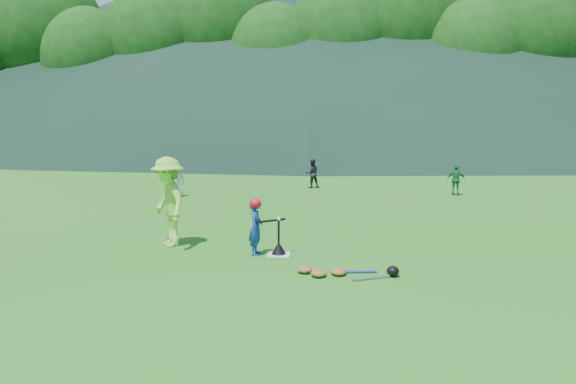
{
  "coord_description": "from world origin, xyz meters",
  "views": [
    {
      "loc": [
        1.0,
        -10.9,
        2.93
      ],
      "look_at": [
        0.0,
        2.5,
        0.9
      ],
      "focal_mm": 35.0,
      "sensor_mm": 36.0,
      "label": 1
    }
  ],
  "objects_px": {
    "batting_tee": "(279,249)",
    "equipment_pile": "(339,271)",
    "fielder_c": "(456,180)",
    "adult_coach": "(168,202)",
    "fielder_b": "(312,173)",
    "home_plate": "(279,254)",
    "fielder_a": "(177,180)",
    "batter_child": "(256,227)"
  },
  "relations": [
    {
      "from": "batting_tee",
      "to": "equipment_pile",
      "type": "distance_m",
      "value": 1.75
    },
    {
      "from": "fielder_c",
      "to": "batting_tee",
      "type": "bearing_deg",
      "value": 78.3
    },
    {
      "from": "adult_coach",
      "to": "fielder_b",
      "type": "relative_size",
      "value": 1.79
    },
    {
      "from": "home_plate",
      "to": "fielder_a",
      "type": "bearing_deg",
      "value": 119.47
    },
    {
      "from": "home_plate",
      "to": "fielder_c",
      "type": "bearing_deg",
      "value": 57.15
    },
    {
      "from": "fielder_c",
      "to": "fielder_a",
      "type": "bearing_deg",
      "value": 27.2
    },
    {
      "from": "batting_tee",
      "to": "adult_coach",
      "type": "bearing_deg",
      "value": 166.54
    },
    {
      "from": "fielder_a",
      "to": "equipment_pile",
      "type": "distance_m",
      "value": 9.92
    },
    {
      "from": "adult_coach",
      "to": "batting_tee",
      "type": "xyz_separation_m",
      "value": [
        2.39,
        -0.57,
        -0.82
      ]
    },
    {
      "from": "home_plate",
      "to": "fielder_b",
      "type": "height_order",
      "value": "fielder_b"
    },
    {
      "from": "home_plate",
      "to": "fielder_c",
      "type": "relative_size",
      "value": 0.43
    },
    {
      "from": "equipment_pile",
      "to": "fielder_c",
      "type": "bearing_deg",
      "value": 66.64
    },
    {
      "from": "batter_child",
      "to": "adult_coach",
      "type": "bearing_deg",
      "value": 77.07
    },
    {
      "from": "home_plate",
      "to": "adult_coach",
      "type": "height_order",
      "value": "adult_coach"
    },
    {
      "from": "adult_coach",
      "to": "fielder_a",
      "type": "xyz_separation_m",
      "value": [
        -1.64,
        6.56,
        -0.41
      ]
    },
    {
      "from": "batter_child",
      "to": "fielder_a",
      "type": "bearing_deg",
      "value": 30.53
    },
    {
      "from": "home_plate",
      "to": "adult_coach",
      "type": "bearing_deg",
      "value": 166.54
    },
    {
      "from": "home_plate",
      "to": "fielder_a",
      "type": "relative_size",
      "value": 0.41
    },
    {
      "from": "adult_coach",
      "to": "home_plate",
      "type": "bearing_deg",
      "value": 42.24
    },
    {
      "from": "fielder_a",
      "to": "fielder_c",
      "type": "height_order",
      "value": "fielder_a"
    },
    {
      "from": "adult_coach",
      "to": "fielder_b",
      "type": "distance_m",
      "value": 9.42
    },
    {
      "from": "fielder_b",
      "to": "batting_tee",
      "type": "bearing_deg",
      "value": 69.49
    },
    {
      "from": "batter_child",
      "to": "batting_tee",
      "type": "relative_size",
      "value": 1.64
    },
    {
      "from": "home_plate",
      "to": "equipment_pile",
      "type": "xyz_separation_m",
      "value": [
        1.18,
        -1.29,
        0.06
      ]
    },
    {
      "from": "adult_coach",
      "to": "fielder_c",
      "type": "bearing_deg",
      "value": 100.35
    },
    {
      "from": "batter_child",
      "to": "adult_coach",
      "type": "height_order",
      "value": "adult_coach"
    },
    {
      "from": "home_plate",
      "to": "adult_coach",
      "type": "xyz_separation_m",
      "value": [
        -2.39,
        0.57,
        0.94
      ]
    },
    {
      "from": "adult_coach",
      "to": "batting_tee",
      "type": "relative_size",
      "value": 2.81
    },
    {
      "from": "home_plate",
      "to": "batting_tee",
      "type": "distance_m",
      "value": 0.12
    },
    {
      "from": "adult_coach",
      "to": "batting_tee",
      "type": "bearing_deg",
      "value": 42.24
    },
    {
      "from": "batter_child",
      "to": "fielder_b",
      "type": "relative_size",
      "value": 1.05
    },
    {
      "from": "home_plate",
      "to": "batting_tee",
      "type": "xyz_separation_m",
      "value": [
        0.0,
        0.0,
        0.12
      ]
    },
    {
      "from": "fielder_c",
      "to": "batting_tee",
      "type": "relative_size",
      "value": 1.54
    },
    {
      "from": "fielder_b",
      "to": "fielder_c",
      "type": "distance_m",
      "value": 5.1
    },
    {
      "from": "home_plate",
      "to": "equipment_pile",
      "type": "height_order",
      "value": "equipment_pile"
    },
    {
      "from": "fielder_c",
      "to": "fielder_b",
      "type": "bearing_deg",
      "value": 4.63
    },
    {
      "from": "fielder_b",
      "to": "batting_tee",
      "type": "height_order",
      "value": "fielder_b"
    },
    {
      "from": "batter_child",
      "to": "fielder_a",
      "type": "height_order",
      "value": "batter_child"
    },
    {
      "from": "fielder_a",
      "to": "batting_tee",
      "type": "xyz_separation_m",
      "value": [
        4.03,
        -7.14,
        -0.41
      ]
    },
    {
      "from": "fielder_a",
      "to": "equipment_pile",
      "type": "bearing_deg",
      "value": 90.73
    },
    {
      "from": "fielder_b",
      "to": "fielder_c",
      "type": "height_order",
      "value": "fielder_b"
    },
    {
      "from": "fielder_c",
      "to": "home_plate",
      "type": "bearing_deg",
      "value": 78.3
    }
  ]
}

